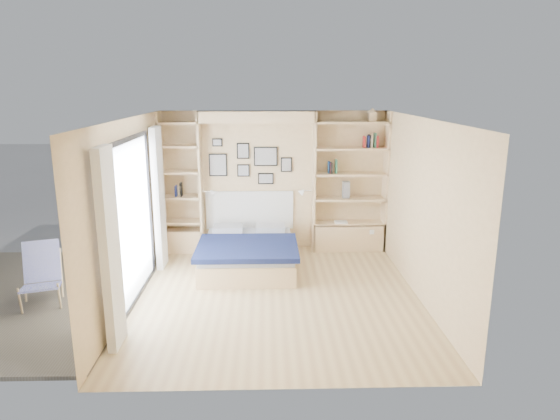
{
  "coord_description": "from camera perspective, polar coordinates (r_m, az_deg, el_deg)",
  "views": [
    {
      "loc": [
        -0.14,
        -6.6,
        2.91
      ],
      "look_at": [
        0.07,
        0.9,
        1.05
      ],
      "focal_mm": 32.0,
      "sensor_mm": 36.0,
      "label": 1
    }
  ],
  "objects": [
    {
      "name": "photo_gallery",
      "position": [
        8.93,
        -3.59,
        5.52
      ],
      "size": [
        1.48,
        0.02,
        0.82
      ],
      "color": "black",
      "rests_on": "ground"
    },
    {
      "name": "deck",
      "position": [
        8.0,
        -27.43,
        -9.03
      ],
      "size": [
        3.2,
        4.0,
        0.05
      ],
      "primitive_type": "cube",
      "color": "#665C4B",
      "rests_on": "ground"
    },
    {
      "name": "shelf_decor",
      "position": [
        8.84,
        6.43,
        5.99
      ],
      "size": [
        3.56,
        0.23,
        2.03
      ],
      "color": "#A51E1E",
      "rests_on": "ground"
    },
    {
      "name": "deck_chair",
      "position": [
        7.63,
        -25.61,
        -6.7
      ],
      "size": [
        0.73,
        0.94,
        0.84
      ],
      "rotation": [
        0.0,
        0.0,
        0.32
      ],
      "color": "tan",
      "rests_on": "ground"
    },
    {
      "name": "bed",
      "position": [
        8.25,
        -3.66,
        -4.8
      ],
      "size": [
        1.58,
        2.02,
        1.07
      ],
      "color": "#E8C48B",
      "rests_on": "ground"
    },
    {
      "name": "reading_lamps",
      "position": [
        8.79,
        -2.6,
        2.07
      ],
      "size": [
        1.92,
        0.12,
        0.15
      ],
      "color": "silver",
      "rests_on": "ground"
    },
    {
      "name": "room_shell",
      "position": [
        8.33,
        -3.24,
        1.22
      ],
      "size": [
        4.5,
        4.5,
        4.5
      ],
      "color": "#E1BE8B",
      "rests_on": "ground"
    },
    {
      "name": "ground",
      "position": [
        7.22,
        -0.34,
        -9.83
      ],
      "size": [
        4.5,
        4.5,
        0.0
      ],
      "primitive_type": "plane",
      "color": "tan",
      "rests_on": "ground"
    }
  ]
}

